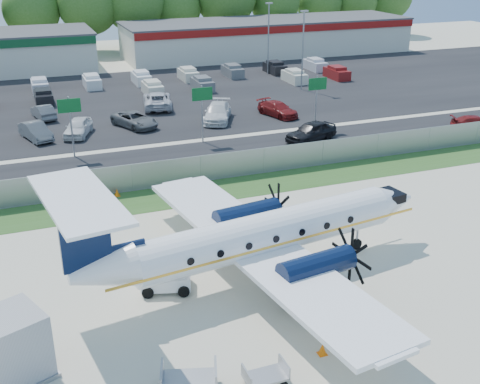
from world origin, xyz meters
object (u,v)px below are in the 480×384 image
object	(u,v)px
baggage_cart_near	(189,380)
aircraft	(260,235)
baggage_cart_far	(266,376)
service_container	(12,349)
pushback_tug	(168,278)

from	to	relation	value
baggage_cart_near	aircraft	bearing A→B (deg)	49.95
baggage_cart_near	baggage_cart_far	xyz separation A→B (m)	(2.93, -0.71, -0.12)
baggage_cart_near	service_container	world-z (taller)	service_container
pushback_tug	service_container	distance (m)	8.58
baggage_cart_far	service_container	size ratio (longest dim) A/B	0.51
baggage_cart_near	baggage_cart_far	size ratio (longest dim) A/B	1.45
aircraft	pushback_tug	distance (m)	5.11
baggage_cart_far	service_container	bearing A→B (deg)	156.25
pushback_tug	service_container	xyz separation A→B (m)	(-7.44, -4.22, 0.71)
aircraft	service_container	world-z (taller)	aircraft
aircraft	pushback_tug	bearing A→B (deg)	173.15
pushback_tug	baggage_cart_near	xyz separation A→B (m)	(-1.15, -7.57, -0.10)
aircraft	baggage_cart_near	bearing A→B (deg)	-130.05
aircraft	service_container	xyz separation A→B (m)	(-12.17, -3.66, -1.13)
aircraft	baggage_cart_near	world-z (taller)	aircraft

